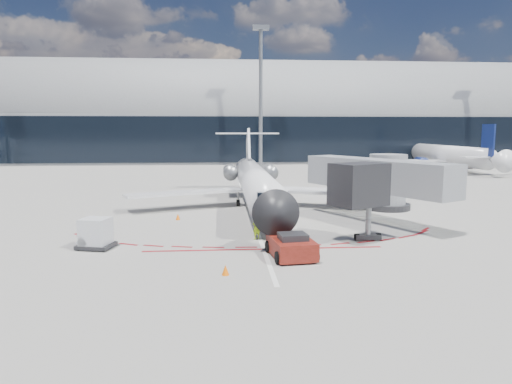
{
  "coord_description": "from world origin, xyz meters",
  "views": [
    {
      "loc": [
        -2.43,
        -37.26,
        6.91
      ],
      "look_at": [
        0.3,
        -1.82,
        2.05
      ],
      "focal_mm": 32.0,
      "sensor_mm": 36.0,
      "label": 1
    }
  ],
  "objects": [
    {
      "name": "bg_airliner_1",
      "position": [
        37.89,
        41.91,
        4.84
      ],
      "size": [
        29.92,
        31.68,
        9.68
      ],
      "primitive_type": null,
      "color": "white",
      "rests_on": "ground"
    },
    {
      "name": "ramp_worker",
      "position": [
        -0.23,
        -9.0,
        0.81
      ],
      "size": [
        0.7,
        0.67,
        1.61
      ],
      "primitive_type": "imported",
      "rotation": [
        0.0,
        0.0,
        3.85
      ],
      "color": "#B8EE19",
      "rests_on": "ground"
    },
    {
      "name": "ground",
      "position": [
        0.0,
        0.0,
        0.0
      ],
      "size": [
        260.0,
        260.0,
        0.0
      ],
      "primitive_type": "plane",
      "color": "gray",
      "rests_on": "ground"
    },
    {
      "name": "safety_cone_left",
      "position": [
        -5.79,
        -2.3,
        0.24
      ],
      "size": [
        0.35,
        0.35,
        0.49
      ],
      "primitive_type": "cone",
      "color": "#F26305",
      "rests_on": "ground"
    },
    {
      "name": "jet_bridge",
      "position": [
        9.79,
        -3.01,
        3.01
      ],
      "size": [
        10.03,
        15.2,
        4.9
      ],
      "color": "gray",
      "rests_on": "ground"
    },
    {
      "name": "pushback_tug",
      "position": [
        1.35,
        -13.26,
        0.61
      ],
      "size": [
        2.63,
        5.44,
        1.39
      ],
      "rotation": [
        0.0,
        0.0,
        0.12
      ],
      "color": "#54140C",
      "rests_on": "ground"
    },
    {
      "name": "terminal_building",
      "position": [
        0.0,
        64.97,
        8.52
      ],
      "size": [
        150.0,
        24.15,
        24.0
      ],
      "color": "gray",
      "rests_on": "ground"
    },
    {
      "name": "apron_stop_bar",
      "position": [
        0.0,
        -11.5,
        0.01
      ],
      "size": [
        14.0,
        0.25,
        0.01
      ],
      "primitive_type": "cube",
      "color": "maroon",
      "rests_on": "ground"
    },
    {
      "name": "light_mast_centre",
      "position": [
        5.0,
        48.0,
        12.5
      ],
      "size": [
        0.7,
        0.7,
        25.0
      ],
      "primitive_type": "cylinder",
      "color": "gray",
      "rests_on": "ground"
    },
    {
      "name": "apron_centerline",
      "position": [
        0.0,
        2.0,
        0.01
      ],
      "size": [
        0.25,
        40.0,
        0.01
      ],
      "primitive_type": "cube",
      "color": "silver",
      "rests_on": "ground"
    },
    {
      "name": "regional_jet",
      "position": [
        0.58,
        2.32,
        2.36
      ],
      "size": [
        22.93,
        28.27,
        7.08
      ],
      "color": "white",
      "rests_on": "ground"
    },
    {
      "name": "safety_cone_right",
      "position": [
        -2.27,
        -16.1,
        0.25
      ],
      "size": [
        0.36,
        0.36,
        0.5
      ],
      "primitive_type": "cone",
      "color": "#F26305",
      "rests_on": "ground"
    },
    {
      "name": "uld_container",
      "position": [
        -9.78,
        -10.57,
        0.89
      ],
      "size": [
        2.25,
        2.04,
        1.8
      ],
      "rotation": [
        0.0,
        0.0,
        -0.24
      ],
      "color": "black",
      "rests_on": "ground"
    }
  ]
}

